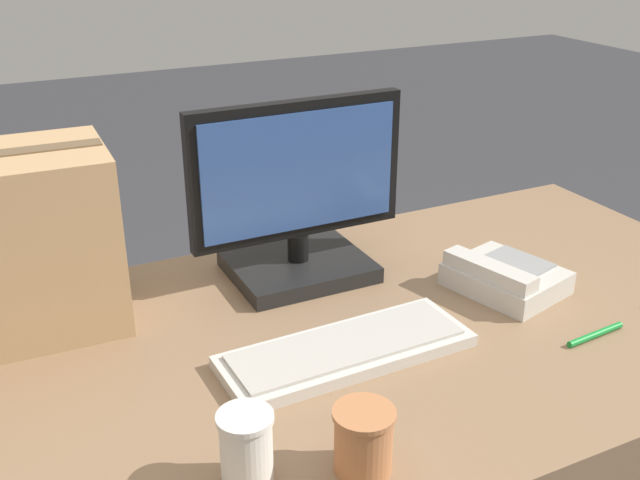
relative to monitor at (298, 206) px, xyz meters
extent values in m
cube|color=black|center=(0.00, 0.00, -0.14)|extent=(0.28, 0.23, 0.03)
cylinder|color=black|center=(0.00, 0.00, -0.09)|extent=(0.04, 0.04, 0.06)
cube|color=black|center=(0.00, 0.00, 0.08)|extent=(0.45, 0.03, 0.28)
cube|color=#2D4C8C|center=(0.00, -0.02, 0.08)|extent=(0.41, 0.01, 0.24)
cube|color=beige|center=(-0.06, -0.33, -0.14)|extent=(0.45, 0.17, 0.02)
cube|color=#B7B2A8|center=(-0.06, -0.33, -0.13)|extent=(0.41, 0.14, 0.01)
cube|color=beige|center=(0.35, -0.25, -0.13)|extent=(0.22, 0.25, 0.05)
cube|color=beige|center=(0.29, -0.26, -0.09)|extent=(0.10, 0.20, 0.03)
cube|color=gray|center=(0.38, -0.24, -0.11)|extent=(0.13, 0.15, 0.01)
cylinder|color=white|center=(-0.32, -0.54, -0.11)|extent=(0.07, 0.07, 0.10)
cylinder|color=white|center=(-0.32, -0.54, -0.05)|extent=(0.08, 0.08, 0.01)
cylinder|color=#BC7547|center=(-0.17, -0.59, -0.11)|extent=(0.08, 0.08, 0.09)
cylinder|color=#BC7547|center=(-0.17, -0.59, -0.06)|extent=(0.09, 0.09, 0.01)
cube|color=tan|center=(-0.55, 0.03, 0.01)|extent=(0.37, 0.25, 0.33)
cylinder|color=#198C33|center=(0.38, -0.47, -0.15)|extent=(0.14, 0.02, 0.01)
camera|label=1|loc=(-0.58, -1.29, 0.56)|focal=42.00mm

